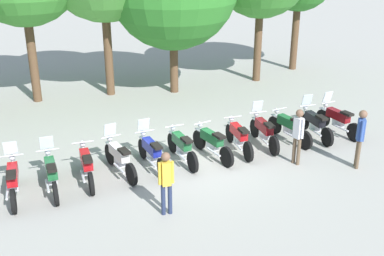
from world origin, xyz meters
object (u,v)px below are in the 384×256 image
at_px(motorcycle_1, 51,173).
at_px(person_0, 166,179).
at_px(motorcycle_0, 13,180).
at_px(motorcycle_3, 119,157).
at_px(motorcycle_4, 152,152).
at_px(motorcycle_6, 212,142).
at_px(person_2, 298,132).
at_px(motorcycle_7, 239,137).
at_px(motorcycle_8, 264,131).
at_px(motorcycle_5, 182,146).
at_px(motorcycle_9, 289,127).
at_px(motorcycle_10, 315,123).
at_px(motorcycle_11, 338,119).
at_px(person_1, 360,134).
at_px(motorcycle_2, 87,165).

xyz_separation_m(motorcycle_1, person_0, (2.44, -2.37, 0.48)).
bearing_deg(motorcycle_1, motorcycle_0, 90.89).
relative_size(motorcycle_3, motorcycle_4, 1.00).
distance_m(motorcycle_6, person_2, 2.65).
height_order(motorcycle_7, motorcycle_8, motorcycle_8).
bearing_deg(motorcycle_3, motorcycle_5, -97.15).
bearing_deg(motorcycle_0, person_2, -93.63).
bearing_deg(motorcycle_3, motorcycle_0, 86.70).
relative_size(motorcycle_9, motorcycle_10, 1.00).
distance_m(motorcycle_11, person_1, 2.77).
relative_size(motorcycle_1, motorcycle_3, 1.00).
relative_size(motorcycle_3, person_2, 1.24).
bearing_deg(motorcycle_2, motorcycle_4, -83.16).
height_order(person_0, person_2, person_2).
relative_size(motorcycle_0, motorcycle_1, 1.00).
bearing_deg(motorcycle_1, motorcycle_11, -86.64).
height_order(motorcycle_11, person_0, person_0).
relative_size(motorcycle_5, person_1, 1.20).
bearing_deg(motorcycle_1, motorcycle_3, -80.48).
bearing_deg(motorcycle_4, person_1, -116.27).
xyz_separation_m(motorcycle_0, motorcycle_1, (0.98, -0.02, 0.00)).
bearing_deg(motorcycle_1, person_2, -98.07).
height_order(motorcycle_8, motorcycle_11, same).
xyz_separation_m(motorcycle_4, person_1, (5.65, -2.44, 0.57)).
distance_m(person_1, person_2, 1.80).
bearing_deg(motorcycle_5, motorcycle_3, 89.50).
bearing_deg(motorcycle_11, person_1, 149.13).
relative_size(motorcycle_11, person_2, 1.24).
bearing_deg(motorcycle_7, motorcycle_2, 98.02).
xyz_separation_m(motorcycle_3, motorcycle_5, (1.97, 0.02, -0.01)).
height_order(motorcycle_11, person_1, person_1).
xyz_separation_m(motorcycle_6, person_0, (-2.47, -2.55, 0.49)).
xyz_separation_m(motorcycle_7, person_1, (2.69, -2.46, 0.59)).
distance_m(motorcycle_8, person_0, 5.22).
bearing_deg(motorcycle_10, motorcycle_3, 95.47).
relative_size(motorcycle_4, person_0, 1.29).
height_order(motorcycle_6, motorcycle_9, same).
xyz_separation_m(motorcycle_4, motorcycle_5, (0.98, 0.04, -0.01)).
relative_size(motorcycle_9, person_2, 1.24).
bearing_deg(motorcycle_9, motorcycle_1, 85.98).
height_order(motorcycle_2, motorcycle_11, motorcycle_11).
xyz_separation_m(motorcycle_4, person_0, (-0.50, -2.61, 0.48)).
bearing_deg(motorcycle_0, person_1, -97.59).
xyz_separation_m(motorcycle_1, motorcycle_11, (9.83, 0.21, 0.00)).
bearing_deg(person_1, motorcycle_3, 11.99).
xyz_separation_m(motorcycle_7, motorcycle_8, (0.99, 0.08, 0.01)).
height_order(motorcycle_3, motorcycle_5, motorcycle_3).
height_order(motorcycle_5, person_0, person_0).
xyz_separation_m(motorcycle_3, person_0, (0.48, -2.62, 0.48)).
xyz_separation_m(motorcycle_2, person_2, (6.08, -1.42, 0.54)).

